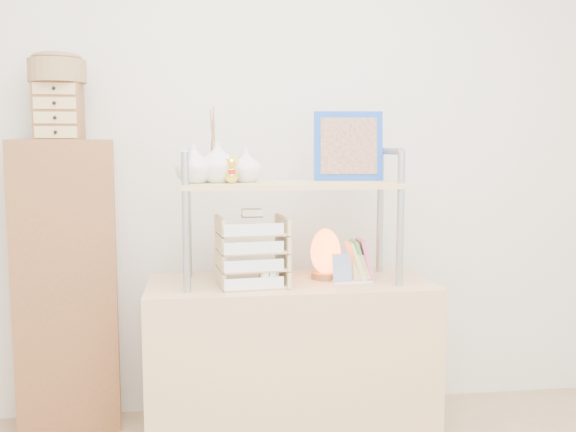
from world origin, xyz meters
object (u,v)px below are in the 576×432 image
(desk, at_px, (290,367))
(salt_lamp, at_px, (325,253))
(cabinet, at_px, (67,286))
(letter_tray, at_px, (252,255))

(desk, height_order, salt_lamp, salt_lamp)
(cabinet, height_order, letter_tray, cabinet)
(desk, height_order, cabinet, cabinet)
(cabinet, relative_size, salt_lamp, 6.18)
(salt_lamp, bearing_deg, cabinet, 163.83)
(letter_tray, bearing_deg, desk, 19.36)
(desk, relative_size, cabinet, 0.89)
(desk, bearing_deg, cabinet, 159.59)
(letter_tray, bearing_deg, salt_lamp, 16.26)
(desk, relative_size, salt_lamp, 5.50)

